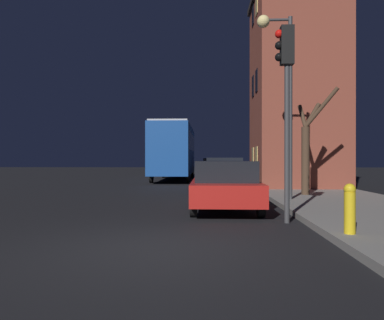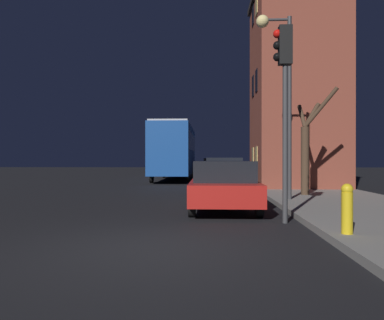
{
  "view_description": "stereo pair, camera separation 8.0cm",
  "coord_description": "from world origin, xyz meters",
  "views": [
    {
      "loc": [
        0.9,
        -6.28,
        1.5
      ],
      "look_at": [
        0.07,
        13.68,
        1.44
      ],
      "focal_mm": 35.0,
      "sensor_mm": 36.0,
      "label": 1
    },
    {
      "loc": [
        0.98,
        -6.27,
        1.5
      ],
      "look_at": [
        0.07,
        13.68,
        1.44
      ],
      "focal_mm": 35.0,
      "sensor_mm": 36.0,
      "label": 2
    }
  ],
  "objects": [
    {
      "name": "brick_building",
      "position": [
        5.36,
        12.84,
        5.08
      ],
      "size": [
        4.34,
        5.07,
        9.84
      ],
      "color": "brown",
      "rests_on": "sidewalk"
    },
    {
      "name": "fire_hydrant",
      "position": [
        3.46,
        0.56,
        0.62
      ],
      "size": [
        0.21,
        0.21,
        0.91
      ],
      "color": "gold",
      "rests_on": "sidewalk"
    },
    {
      "name": "car_near_lane",
      "position": [
        1.4,
        4.6,
        0.74
      ],
      "size": [
        1.9,
        4.12,
        1.43
      ],
      "color": "#B21E19",
      "rests_on": "ground"
    },
    {
      "name": "traffic_light",
      "position": [
        2.72,
        2.52,
        3.28
      ],
      "size": [
        0.43,
        0.24,
        4.59
      ],
      "color": "#38383A",
      "rests_on": "ground"
    },
    {
      "name": "car_mid_lane",
      "position": [
        1.69,
        12.19,
        0.8
      ],
      "size": [
        1.89,
        4.67,
        1.55
      ],
      "color": "navy",
      "rests_on": "ground"
    },
    {
      "name": "bus",
      "position": [
        -1.45,
        20.07,
        2.27
      ],
      "size": [
        2.49,
        9.97,
        3.83
      ],
      "color": "#194793",
      "rests_on": "ground"
    },
    {
      "name": "streetlamp",
      "position": [
        3.32,
        6.38,
        4.41
      ],
      "size": [
        1.18,
        0.43,
        6.18
      ],
      "color": "#38383A",
      "rests_on": "sidewalk"
    },
    {
      "name": "bare_tree",
      "position": [
        4.69,
        7.98,
        2.02
      ],
      "size": [
        1.3,
        1.17,
        3.98
      ],
      "color": "#473323",
      "rests_on": "sidewalk"
    },
    {
      "name": "car_far_lane",
      "position": [
        1.38,
        21.9,
        0.79
      ],
      "size": [
        1.79,
        4.44,
        1.54
      ],
      "color": "black",
      "rests_on": "ground"
    },
    {
      "name": "ground_plane",
      "position": [
        0.0,
        0.0,
        0.0
      ],
      "size": [
        120.0,
        120.0,
        0.0
      ],
      "primitive_type": "plane",
      "color": "black"
    }
  ]
}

